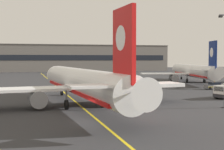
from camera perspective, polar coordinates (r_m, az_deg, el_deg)
The scene contains 7 objects.
ground_plane at distance 34.01m, azimuth -3.52°, elevation -8.59°, with size 400.00×400.00×0.00m, color #2D2D30.
taxiway_centreline at distance 63.42m, azimuth -8.52°, elevation -3.23°, with size 0.30×180.00×0.01m, color yellow.
airliner_foreground at distance 44.89m, azimuth -5.49°, elevation -1.44°, with size 32.33×41.51×11.65m.
airliner_background at distance 92.99m, azimuth 14.59°, elevation 0.64°, with size 30.56×38.95×11.02m.
service_car_second at distance 73.71m, azimuth 18.00°, elevation -1.88°, with size 4.23×2.04×1.79m.
safety_cone_by_nose_gear at distance 60.44m, azimuth -5.83°, elevation -3.27°, with size 0.44×0.44×0.55m.
terminal_building at distance 170.82m, azimuth -11.67°, elevation 3.02°, with size 133.04×12.40×14.28m.
Camera 1 is at (-6.11, -32.76, 6.81)m, focal length 50.62 mm.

